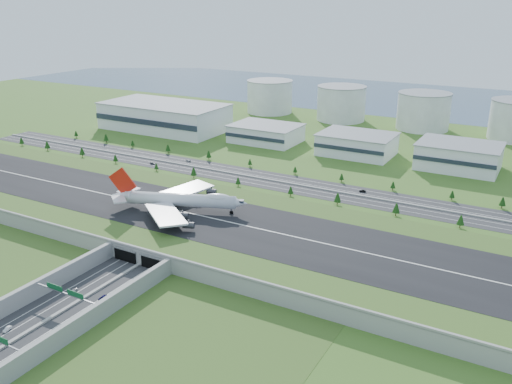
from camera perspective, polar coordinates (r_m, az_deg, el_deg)
The scene contains 21 objects.
ground at distance 305.25m, azimuth -6.01°, elevation -3.87°, with size 1200.00×1200.00×0.00m, color #35591B.
airfield_deck at distance 303.56m, azimuth -6.05°, elevation -3.16°, with size 520.00×100.00×9.20m.
underpass_road at distance 239.03m, azimuth -20.12°, elevation -11.25°, with size 38.80×120.40×8.00m.
sign_gantry_near at distance 239.69m, azimuth -19.43°, elevation -10.10°, with size 38.70×0.70×9.80m.
north_expressway at distance 381.16m, azimuth 2.20°, elevation 1.11°, with size 560.00×36.00×0.12m, color #28282B.
tree_row at distance 374.46m, azimuth 2.94°, elevation 1.49°, with size 505.26×48.47×8.21m.
hangar_west at distance 541.42m, azimuth -9.60°, elevation 7.83°, with size 120.00×60.00×25.00m, color white.
hangar_mid_a at distance 486.81m, azimuth 1.05°, elevation 6.17°, with size 58.00×42.00×15.00m, color white.
hangar_mid_b at distance 453.75m, azimuth 10.58°, elevation 4.95°, with size 58.00×42.00×17.00m, color white.
hangar_mid_c at distance 435.66m, azimuth 20.56°, elevation 3.54°, with size 58.00×42.00×19.00m, color white.
fuel_tank_a at distance 616.22m, azimuth 1.45°, elevation 10.00°, with size 50.00×50.00×35.00m, color silver.
fuel_tank_b at distance 581.94m, azimuth 8.96°, elevation 9.19°, with size 50.00×50.00×35.00m, color silver.
fuel_tank_c at distance 558.60m, azimuth 17.21°, elevation 8.11°, with size 50.00×50.00×35.00m, color silver.
bay_water at distance 735.73m, azimuth 16.27°, elevation 9.44°, with size 1200.00×260.00×0.06m, color #374F69.
boeing_747 at distance 307.20m, azimuth -8.13°, elevation -0.80°, with size 76.02×70.53×24.66m.
car_0 at distance 253.96m, azimuth -18.63°, elevation -9.81°, with size 1.71×4.26×1.45m, color #BCBCC1.
car_1 at distance 237.02m, azimuth -24.71°, elevation -12.96°, with size 1.39×3.98×1.31m, color white.
car_2 at distance 245.12m, azimuth -15.75°, elevation -10.62°, with size 2.36×5.13×1.43m, color #0D0D42.
car_4 at distance 428.29m, azimuth -10.85°, elevation 2.99°, with size 1.74×4.33×1.48m, color slate.
car_5 at distance 366.59m, azimuth 11.16°, elevation 0.10°, with size 1.53×4.39×1.45m, color black.
car_7 at distance 431.70m, azimuth -7.16°, elevation 3.32°, with size 2.03×4.99×1.45m, color silver.
Camera 1 is at (164.11, -226.81, 121.65)m, focal length 38.00 mm.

